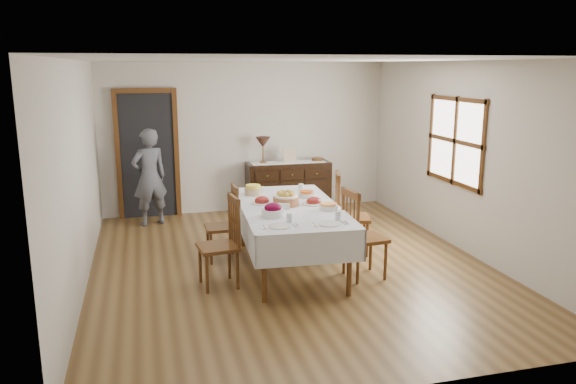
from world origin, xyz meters
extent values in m
plane|color=brown|center=(0.00, 0.00, 0.00)|extent=(6.00, 6.00, 0.00)
cube|color=silver|center=(0.00, 0.00, 2.60)|extent=(5.00, 6.00, 0.02)
cube|color=beige|center=(0.00, 3.00, 1.30)|extent=(5.00, 0.02, 2.60)
cube|color=beige|center=(0.00, -3.00, 1.30)|extent=(5.00, 0.02, 2.60)
cube|color=beige|center=(-2.50, 0.00, 1.30)|extent=(0.02, 6.00, 2.60)
cube|color=beige|center=(2.50, 0.00, 1.30)|extent=(0.02, 6.00, 2.60)
cube|color=white|center=(2.49, 0.30, 1.50)|extent=(0.02, 1.30, 1.10)
cube|color=#512E13|center=(2.48, 0.30, 1.50)|extent=(0.03, 1.46, 1.26)
cube|color=black|center=(-1.70, 2.96, 1.05)|extent=(0.90, 0.06, 2.10)
cube|color=#512E13|center=(-1.70, 2.94, 1.05)|extent=(1.04, 0.08, 2.18)
cube|color=silver|center=(-0.03, -0.10, 0.80)|extent=(1.31, 2.41, 0.04)
cylinder|color=#512E13|center=(-0.57, -1.08, 0.38)|extent=(0.06, 0.06, 0.76)
cylinder|color=#512E13|center=(0.38, -1.14, 0.38)|extent=(0.06, 0.06, 0.76)
cylinder|color=#512E13|center=(-0.45, 0.94, 0.38)|extent=(0.06, 0.06, 0.76)
cylinder|color=#512E13|center=(0.51, 0.88, 0.38)|extent=(0.06, 0.06, 0.76)
cube|color=silver|center=(-0.63, -0.06, 0.64)|extent=(0.17, 2.38, 0.36)
cube|color=silver|center=(0.56, -0.14, 0.64)|extent=(0.17, 2.38, 0.36)
cube|color=silver|center=(-0.10, -1.28, 0.64)|extent=(1.21, 0.10, 0.36)
cube|color=silver|center=(0.04, 1.08, 0.64)|extent=(1.21, 0.10, 0.36)
cube|color=#512E13|center=(-0.99, -0.47, 0.47)|extent=(0.49, 0.49, 0.04)
cylinder|color=#512E13|center=(-1.19, -0.32, 0.23)|extent=(0.04, 0.04, 0.45)
cylinder|color=#512E13|center=(-1.15, -0.67, 0.23)|extent=(0.04, 0.04, 0.45)
cylinder|color=#512E13|center=(-0.83, -0.27, 0.23)|extent=(0.04, 0.04, 0.45)
cylinder|color=#512E13|center=(-0.79, -0.63, 0.23)|extent=(0.04, 0.04, 0.45)
cylinder|color=#512E13|center=(-0.81, -0.26, 0.77)|extent=(0.04, 0.04, 0.59)
cylinder|color=#512E13|center=(-0.77, -0.64, 0.77)|extent=(0.04, 0.04, 0.59)
cube|color=#512E13|center=(-0.79, -0.45, 1.02)|extent=(0.09, 0.42, 0.08)
cylinder|color=#512E13|center=(-0.80, -0.36, 0.75)|extent=(0.02, 0.02, 0.49)
cylinder|color=#512E13|center=(-0.79, -0.45, 0.75)|extent=(0.02, 0.02, 0.49)
cylinder|color=#512E13|center=(-0.78, -0.54, 0.75)|extent=(0.02, 0.02, 0.49)
cube|color=#512E13|center=(-0.82, 0.44, 0.44)|extent=(0.42, 0.42, 0.04)
cylinder|color=#512E13|center=(-0.99, 0.60, 0.21)|extent=(0.04, 0.04, 0.42)
cylinder|color=#512E13|center=(-0.99, 0.27, 0.21)|extent=(0.04, 0.04, 0.42)
cylinder|color=#512E13|center=(-0.66, 0.61, 0.21)|extent=(0.04, 0.04, 0.42)
cylinder|color=#512E13|center=(-0.65, 0.27, 0.21)|extent=(0.04, 0.04, 0.42)
cylinder|color=#512E13|center=(-0.64, 0.62, 0.72)|extent=(0.04, 0.04, 0.55)
cylinder|color=#512E13|center=(-0.63, 0.26, 0.72)|extent=(0.04, 0.04, 0.55)
cube|color=#512E13|center=(-0.63, 0.44, 0.96)|extent=(0.05, 0.39, 0.08)
cylinder|color=#512E13|center=(-0.63, 0.53, 0.70)|extent=(0.02, 0.02, 0.45)
cylinder|color=#512E13|center=(-0.63, 0.44, 0.70)|extent=(0.02, 0.02, 0.45)
cylinder|color=#512E13|center=(-0.63, 0.35, 0.70)|extent=(0.02, 0.02, 0.45)
cube|color=#512E13|center=(0.77, -0.64, 0.49)|extent=(0.50, 0.50, 0.04)
cylinder|color=#512E13|center=(0.97, -0.80, 0.24)|extent=(0.04, 0.04, 0.47)
cylinder|color=#512E13|center=(0.94, -0.43, 0.24)|extent=(0.04, 0.04, 0.47)
cylinder|color=#512E13|center=(0.61, -0.84, 0.24)|extent=(0.04, 0.04, 0.47)
cylinder|color=#512E13|center=(0.57, -0.47, 0.24)|extent=(0.04, 0.04, 0.47)
cylinder|color=#512E13|center=(0.59, -0.85, 0.80)|extent=(0.04, 0.04, 0.61)
cylinder|color=#512E13|center=(0.55, -0.46, 0.80)|extent=(0.04, 0.04, 0.61)
cube|color=#512E13|center=(0.57, -0.66, 1.06)|extent=(0.09, 0.44, 0.09)
cylinder|color=#512E13|center=(0.58, -0.75, 0.77)|extent=(0.02, 0.02, 0.50)
cylinder|color=#512E13|center=(0.57, -0.66, 0.77)|extent=(0.02, 0.02, 0.50)
cylinder|color=#512E13|center=(0.56, -0.56, 0.77)|extent=(0.02, 0.02, 0.50)
cube|color=#512E13|center=(0.96, 0.27, 0.50)|extent=(0.58, 0.58, 0.04)
cylinder|color=#512E13|center=(1.09, 0.04, 0.24)|extent=(0.04, 0.04, 0.48)
cylinder|color=#512E13|center=(1.19, 0.40, 0.24)|extent=(0.04, 0.04, 0.48)
cylinder|color=#512E13|center=(0.73, 0.14, 0.24)|extent=(0.04, 0.04, 0.48)
cylinder|color=#512E13|center=(0.83, 0.50, 0.24)|extent=(0.04, 0.04, 0.48)
cylinder|color=#512E13|center=(0.70, 0.14, 0.81)|extent=(0.04, 0.04, 0.62)
cylinder|color=#512E13|center=(0.81, 0.52, 0.81)|extent=(0.04, 0.04, 0.62)
cube|color=#512E13|center=(0.76, 0.33, 1.07)|extent=(0.17, 0.44, 0.09)
cylinder|color=#512E13|center=(0.73, 0.24, 0.78)|extent=(0.02, 0.02, 0.51)
cylinder|color=#512E13|center=(0.76, 0.33, 0.78)|extent=(0.02, 0.02, 0.51)
cylinder|color=#512E13|center=(0.79, 0.43, 0.78)|extent=(0.02, 0.02, 0.51)
cube|color=black|center=(0.69, 2.72, 0.44)|extent=(1.47, 0.49, 0.88)
cube|color=black|center=(0.25, 2.47, 0.70)|extent=(0.41, 0.02, 0.18)
sphere|color=brown|center=(0.25, 2.45, 0.70)|extent=(0.03, 0.03, 0.03)
cube|color=black|center=(0.69, 2.47, 0.70)|extent=(0.41, 0.02, 0.18)
sphere|color=brown|center=(0.69, 2.45, 0.70)|extent=(0.03, 0.03, 0.03)
cube|color=black|center=(1.13, 2.47, 0.70)|extent=(0.41, 0.02, 0.18)
sphere|color=brown|center=(1.13, 2.45, 0.70)|extent=(0.03, 0.03, 0.03)
imported|color=#50525C|center=(-1.70, 2.42, 0.84)|extent=(0.61, 0.50, 1.68)
cylinder|color=#955B36|center=(-0.07, -0.06, 0.87)|extent=(0.33, 0.33, 0.11)
cylinder|color=white|center=(-0.07, -0.06, 0.94)|extent=(0.29, 0.29, 0.02)
sphere|color=gold|center=(0.01, -0.06, 0.97)|extent=(0.08, 0.08, 0.08)
sphere|color=gold|center=(-0.02, 0.00, 0.97)|extent=(0.08, 0.08, 0.08)
sphere|color=gold|center=(-0.09, 0.02, 0.97)|extent=(0.08, 0.08, 0.08)
sphere|color=gold|center=(-0.14, -0.03, 0.97)|extent=(0.08, 0.08, 0.08)
sphere|color=gold|center=(-0.14, -0.10, 0.97)|extent=(0.08, 0.08, 0.08)
sphere|color=gold|center=(-0.09, -0.14, 0.97)|extent=(0.08, 0.08, 0.08)
sphere|color=gold|center=(-0.02, -0.13, 0.97)|extent=(0.08, 0.08, 0.08)
cylinder|color=black|center=(0.04, 0.34, 0.84)|extent=(0.23, 0.23, 0.05)
ellipsoid|color=#DA7D7F|center=(0.10, 0.34, 0.89)|extent=(0.05, 0.05, 0.06)
ellipsoid|color=#79AAEF|center=(0.06, 0.40, 0.89)|extent=(0.05, 0.05, 0.06)
ellipsoid|color=#79E176|center=(-0.01, 0.38, 0.89)|extent=(0.05, 0.05, 0.06)
ellipsoid|color=#FF9D5F|center=(-0.01, 0.30, 0.89)|extent=(0.05, 0.05, 0.06)
ellipsoid|color=#CA88DA|center=(0.06, 0.28, 0.89)|extent=(0.05, 0.05, 0.06)
cylinder|color=silver|center=(-0.34, 0.11, 0.83)|extent=(0.29, 0.29, 0.01)
ellipsoid|color=maroon|center=(-0.34, 0.11, 0.85)|extent=(0.19, 0.16, 0.11)
cylinder|color=silver|center=(0.29, -0.09, 0.83)|extent=(0.30, 0.30, 0.02)
ellipsoid|color=maroon|center=(0.29, -0.09, 0.86)|extent=(0.19, 0.16, 0.11)
cylinder|color=silver|center=(-0.35, -0.54, 0.86)|extent=(0.26, 0.26, 0.08)
ellipsoid|color=#580020|center=(-0.35, -0.54, 0.92)|extent=(0.20, 0.17, 0.11)
cylinder|color=silver|center=(0.31, 0.31, 0.85)|extent=(0.22, 0.22, 0.06)
cylinder|color=orange|center=(0.31, 0.31, 0.89)|extent=(0.18, 0.18, 0.03)
cylinder|color=tan|center=(-0.35, 0.63, 0.87)|extent=(0.24, 0.24, 0.10)
cylinder|color=yellow|center=(-0.35, 0.63, 0.93)|extent=(0.20, 0.20, 0.04)
cylinder|color=silver|center=(0.38, -0.40, 0.85)|extent=(0.23, 0.23, 0.05)
cylinder|color=#F3934A|center=(0.38, -0.40, 0.88)|extent=(0.20, 0.20, 0.02)
cube|color=silver|center=(-0.15, -0.24, 0.85)|extent=(0.15, 0.10, 0.07)
cylinder|color=silver|center=(-0.38, -0.98, 0.82)|extent=(0.25, 0.25, 0.01)
cube|color=white|center=(-0.55, -0.98, 0.82)|extent=(0.09, 0.12, 0.01)
cube|color=silver|center=(-0.55, -0.98, 0.83)|extent=(0.02, 0.16, 0.01)
cube|color=silver|center=(-0.22, -0.98, 0.82)|extent=(0.02, 0.18, 0.01)
cube|color=silver|center=(-0.18, -0.98, 0.82)|extent=(0.03, 0.14, 0.01)
cylinder|color=silver|center=(-0.23, -0.83, 0.87)|extent=(0.07, 0.07, 0.10)
cylinder|color=silver|center=(0.18, -1.03, 0.82)|extent=(0.25, 0.25, 0.01)
cube|color=white|center=(0.01, -1.03, 0.82)|extent=(0.09, 0.12, 0.01)
cube|color=silver|center=(0.01, -1.03, 0.83)|extent=(0.02, 0.16, 0.01)
cube|color=silver|center=(0.34, -1.03, 0.82)|extent=(0.02, 0.18, 0.01)
cube|color=silver|center=(0.38, -1.03, 0.82)|extent=(0.03, 0.14, 0.01)
cylinder|color=silver|center=(0.33, -0.88, 0.87)|extent=(0.07, 0.07, 0.10)
cylinder|color=silver|center=(-0.21, 0.70, 0.86)|extent=(0.07, 0.07, 0.09)
cylinder|color=silver|center=(0.34, 0.69, 0.87)|extent=(0.07, 0.07, 0.10)
cube|color=white|center=(0.68, 2.70, 0.88)|extent=(1.30, 0.35, 0.01)
cylinder|color=brown|center=(0.23, 2.71, 0.89)|extent=(0.12, 0.12, 0.03)
cylinder|color=brown|center=(0.23, 2.71, 1.03)|extent=(0.02, 0.02, 0.25)
cone|color=#3C231A|center=(0.23, 2.71, 1.25)|extent=(0.26, 0.26, 0.18)
cube|color=tan|center=(0.69, 2.64, 1.02)|extent=(0.22, 0.08, 0.28)
cylinder|color=#512E13|center=(1.22, 2.72, 0.91)|extent=(0.20, 0.20, 0.06)
camera|label=1|loc=(-1.77, -6.68, 2.52)|focal=35.00mm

